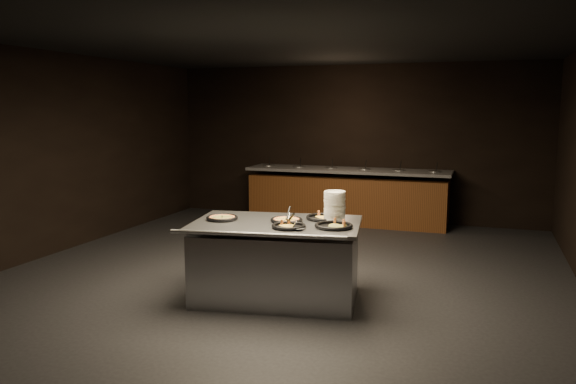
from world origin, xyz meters
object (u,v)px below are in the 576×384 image
object	(u,v)px
pan_veggie_whole	(222,218)
pan_cheese_whole	(286,220)
serving_counter	(276,262)
plate_stack	(335,207)

from	to	relation	value
pan_veggie_whole	pan_cheese_whole	size ratio (longest dim) A/B	1.01
serving_counter	pan_cheese_whole	bearing A→B (deg)	18.22
serving_counter	pan_cheese_whole	world-z (taller)	pan_cheese_whole
plate_stack	pan_veggie_whole	bearing A→B (deg)	-164.88
plate_stack	pan_cheese_whole	xyz separation A→B (m)	(-0.49, -0.20, -0.14)
plate_stack	pan_cheese_whole	size ratio (longest dim) A/B	0.94
plate_stack	pan_cheese_whole	distance (m)	0.55
serving_counter	pan_veggie_whole	world-z (taller)	pan_veggie_whole
serving_counter	pan_cheese_whole	distance (m)	0.48
pan_veggie_whole	plate_stack	bearing A→B (deg)	15.12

